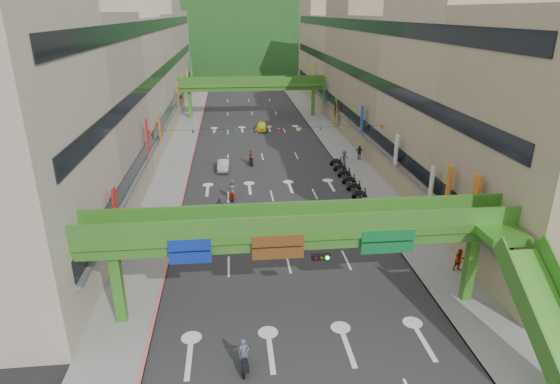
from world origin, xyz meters
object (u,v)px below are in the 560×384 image
at_px(overpass_near, 318,241).
at_px(pedestrian_red, 459,262).
at_px(scooter_rider_mid, 251,157).
at_px(scooter_rider_near, 244,357).
at_px(car_yellow, 262,126).
at_px(car_silver, 223,165).

xyz_separation_m(overpass_near, pedestrian_red, (11.27, 4.03, -4.34)).
height_order(scooter_rider_mid, pedestrian_red, scooter_rider_mid).
distance_m(scooter_rider_near, car_yellow, 53.75).
bearing_deg(scooter_rider_mid, car_silver, -154.80).
bearing_deg(scooter_rider_near, scooter_rider_mid, 86.66).
bearing_deg(pedestrian_red, car_yellow, 98.13).
xyz_separation_m(overpass_near, car_yellow, (0.01, 49.16, -4.48)).
distance_m(scooter_rider_near, pedestrian_red, 17.99).
distance_m(overpass_near, scooter_rider_mid, 31.60).
relative_size(overpass_near, car_yellow, 6.54).
distance_m(scooter_rider_mid, pedestrian_red, 30.50).
distance_m(car_silver, car_yellow, 20.44).
relative_size(scooter_rider_near, pedestrian_red, 1.14).
xyz_separation_m(scooter_rider_near, scooter_rider_mid, (2.08, 35.60, 0.13)).
distance_m(overpass_near, car_silver, 30.56).
height_order(overpass_near, car_silver, overpass_near).
xyz_separation_m(scooter_rider_near, pedestrian_red, (15.90, 8.41, -0.04)).
bearing_deg(scooter_rider_mid, car_yellow, 81.87).
relative_size(scooter_rider_near, car_yellow, 0.46).
xyz_separation_m(car_silver, car_yellow, (5.97, 19.55, 0.10)).
bearing_deg(pedestrian_red, overpass_near, -166.17).
xyz_separation_m(scooter_rider_mid, pedestrian_red, (13.82, -27.19, -0.17)).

